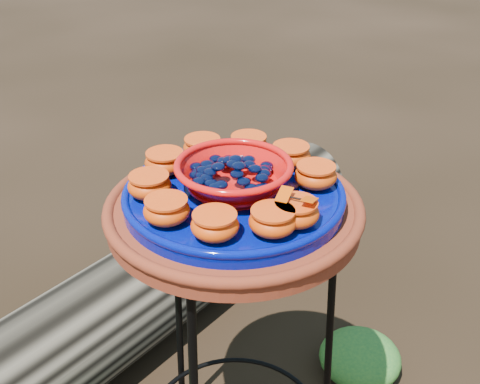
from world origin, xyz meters
TOP-DOWN VIEW (x-y plane):
  - plant_stand at (0.00, 0.00)m, footprint 0.44×0.44m
  - terracotta_saucer at (0.00, 0.00)m, footprint 0.46×0.46m
  - cobalt_plate at (0.00, 0.00)m, footprint 0.39×0.39m
  - red_bowl at (0.00, 0.00)m, footprint 0.20×0.20m
  - glass_gems at (0.00, 0.00)m, footprint 0.15×0.15m
  - orange_half_0 at (0.01, -0.15)m, footprint 0.08×0.08m
  - orange_half_1 at (0.12, -0.08)m, footprint 0.08×0.08m
  - orange_half_2 at (0.15, 0.01)m, footprint 0.08×0.08m
  - orange_half_3 at (0.11, 0.09)m, footprint 0.08×0.08m
  - orange_half_4 at (0.04, 0.14)m, footprint 0.08×0.08m
  - orange_half_5 at (-0.05, 0.14)m, footprint 0.08×0.08m
  - orange_half_6 at (-0.12, 0.08)m, footprint 0.08×0.08m
  - orange_half_7 at (-0.15, -0.01)m, footprint 0.08×0.08m
  - orange_half_8 at (-0.11, -0.09)m, footprint 0.08×0.08m
  - orange_half_9 at (-0.04, -0.14)m, footprint 0.08×0.08m
  - butterfly at (0.01, -0.15)m, footprint 0.09×0.08m
  - driftwood_log at (0.22, 0.57)m, footprint 1.64×0.73m
  - foliage_right at (0.46, 0.01)m, footprint 0.23×0.23m
  - foliage_back at (-0.20, 0.57)m, footprint 0.30×0.30m

SIDE VIEW (x-z plane):
  - foliage_right at x=0.46m, z-range 0.00..0.11m
  - foliage_back at x=-0.20m, z-range 0.00..0.15m
  - driftwood_log at x=0.22m, z-range 0.00..0.30m
  - plant_stand at x=0.00m, z-range 0.00..0.70m
  - terracotta_saucer at x=0.00m, z-range 0.70..0.74m
  - cobalt_plate at x=0.00m, z-range 0.74..0.76m
  - orange_half_0 at x=0.01m, z-range 0.76..0.81m
  - orange_half_1 at x=0.12m, z-range 0.76..0.81m
  - orange_half_2 at x=0.15m, z-range 0.76..0.81m
  - orange_half_3 at x=0.11m, z-range 0.76..0.81m
  - orange_half_4 at x=0.04m, z-range 0.76..0.81m
  - orange_half_5 at x=-0.05m, z-range 0.76..0.81m
  - orange_half_6 at x=-0.12m, z-range 0.76..0.81m
  - orange_half_7 at x=-0.15m, z-range 0.76..0.81m
  - orange_half_8 at x=-0.11m, z-range 0.76..0.81m
  - orange_half_9 at x=-0.04m, z-range 0.76..0.81m
  - red_bowl at x=0.00m, z-range 0.76..0.82m
  - butterfly at x=0.01m, z-range 0.81..0.82m
  - glass_gems at x=0.00m, z-range 0.82..0.84m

